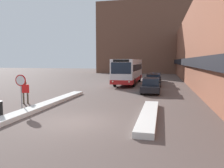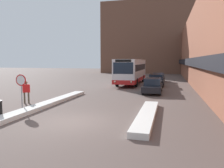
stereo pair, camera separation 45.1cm
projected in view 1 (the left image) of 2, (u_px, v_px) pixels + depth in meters
ground_plane at (76, 122)px, 11.29m from camera, size 160.00×160.00×0.00m
building_row_right at (203, 48)px, 31.77m from camera, size 5.50×60.00×10.09m
building_backdrop_far at (147, 38)px, 58.23m from camera, size 26.00×8.00×18.52m
snow_bank_left at (48, 104)px, 15.46m from camera, size 0.90×11.62×0.25m
snow_bank_right at (149, 115)px, 12.20m from camera, size 0.90×7.12×0.29m
city_bus at (128, 71)px, 30.14m from camera, size 2.67×11.34×3.38m
parked_car_front at (151, 85)px, 21.88m from camera, size 1.79×4.76×1.47m
parked_car_middle at (153, 80)px, 27.55m from camera, size 1.88×4.23×1.53m
parked_car_back at (155, 77)px, 33.47m from camera, size 1.81×4.58×1.35m
stop_sign at (21, 84)px, 14.28m from camera, size 0.76×0.08×2.28m
pedestrian at (25, 90)px, 16.15m from camera, size 0.49×0.38×1.66m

